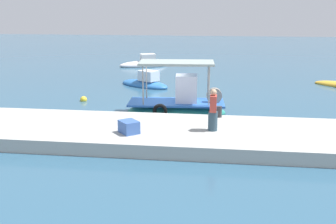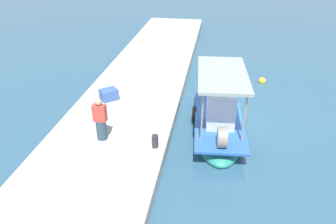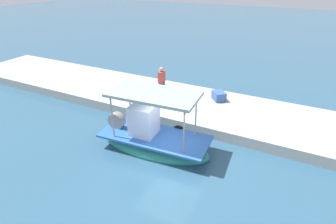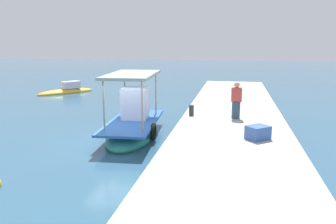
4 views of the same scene
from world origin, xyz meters
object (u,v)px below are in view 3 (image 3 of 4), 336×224
main_fishing_boat (153,138)px  cargo_crate (219,96)px  mooring_bollard (140,103)px  fisherman_near_bollard (162,82)px

main_fishing_boat → cargo_crate: size_ratio=6.76×
main_fishing_boat → mooring_bollard: 3.21m
main_fishing_boat → fisherman_near_bollard: main_fishing_boat is taller
cargo_crate → main_fishing_boat: bearing=74.9°
fisherman_near_bollard → cargo_crate: size_ratio=2.22×
main_fishing_boat → cargo_crate: (-1.44, -5.32, 0.30)m
fisherman_near_bollard → cargo_crate: fisherman_near_bollard is taller
main_fishing_boat → cargo_crate: main_fishing_boat is taller
main_fishing_boat → fisherman_near_bollard: 4.97m
main_fishing_boat → mooring_bollard: (2.18, -2.34, 0.30)m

